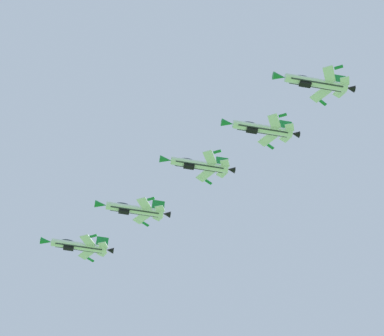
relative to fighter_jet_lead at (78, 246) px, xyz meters
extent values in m
cylinder|color=silver|center=(0.26, 0.10, 0.00)|extent=(11.80, 5.94, 1.70)
cube|color=#2D3338|center=(0.21, 0.23, -0.45)|extent=(9.94, 5.05, 0.82)
cone|color=#197A38|center=(-6.40, -2.49, 0.00)|extent=(2.80, 2.33, 1.56)
cone|color=black|center=(6.55, 2.55, 0.00)|extent=(1.98, 1.85, 1.36)
ellipsoid|color=#192333|center=(-2.13, -1.03, 0.60)|extent=(3.48, 2.45, 1.38)
cube|color=black|center=(-1.84, -0.45, -0.77)|extent=(2.52, 2.01, 1.13)
cube|color=silver|center=(2.76, -1.57, -0.87)|extent=(2.36, 4.26, 1.45)
cube|color=#197A38|center=(4.52, -3.03, -1.50)|extent=(1.66, 0.79, 0.40)
cube|color=silver|center=(0.95, 3.07, 0.70)|extent=(4.32, 4.09, 1.45)
cube|color=#197A38|center=(1.26, 5.34, 1.33)|extent=(1.50, 1.61, 0.40)
cube|color=silver|center=(5.54, 0.60, -0.46)|extent=(1.73, 2.17, 0.81)
cube|color=silver|center=(4.49, 3.31, 0.46)|extent=(2.71, 2.73, 0.81)
cube|color=#197A38|center=(4.93, 1.34, 1.72)|extent=(2.78, 1.85, 2.54)
cylinder|color=silver|center=(14.54, -7.50, -0.65)|extent=(11.80, 5.94, 1.70)
cube|color=#2D3338|center=(14.49, -7.35, -1.09)|extent=(9.94, 5.05, 0.86)
cone|color=#197A38|center=(7.88, -10.09, -0.65)|extent=(2.80, 2.33, 1.56)
cone|color=black|center=(20.83, -5.05, -0.65)|extent=(1.98, 1.85, 1.36)
ellipsoid|color=#192333|center=(12.16, -8.65, -0.05)|extent=(3.49, 2.47, 1.40)
cube|color=black|center=(12.43, -8.03, -1.41)|extent=(2.53, 2.03, 1.16)
cube|color=silver|center=(17.03, -9.14, -1.60)|extent=(2.36, 4.22, 1.59)
cube|color=#197A38|center=(18.79, -10.58, -2.30)|extent=(1.66, 0.79, 0.41)
cube|color=silver|center=(15.24, -4.55, 0.14)|extent=(4.29, 4.07, 1.59)
cube|color=#197A38|center=(15.56, -2.30, 0.84)|extent=(1.50, 1.61, 0.41)
cube|color=silver|center=(19.82, -6.98, -1.16)|extent=(1.73, 2.15, 0.88)
cube|color=silver|center=(18.78, -4.31, -0.14)|extent=(2.70, 2.71, 0.88)
cube|color=#197A38|center=(19.24, -6.32, 1.06)|extent=(2.81, 1.93, 2.52)
cylinder|color=silver|center=(29.37, -12.98, 3.82)|extent=(11.80, 5.94, 1.70)
cube|color=#2D3338|center=(29.33, -12.87, 3.36)|extent=(9.94, 5.05, 0.75)
cone|color=#197A38|center=(22.71, -15.57, 3.82)|extent=(2.80, 2.33, 1.56)
cone|color=black|center=(35.66, -10.53, 3.82)|extent=(1.98, 1.85, 1.36)
ellipsoid|color=#192333|center=(26.97, -14.09, 4.43)|extent=(3.47, 2.41, 1.34)
cube|color=black|center=(27.28, -13.57, 3.03)|extent=(2.51, 1.99, 1.09)
cube|color=silver|center=(31.88, -14.69, 3.08)|extent=(2.37, 4.31, 1.25)
cube|color=#197A38|center=(33.65, -16.18, 2.55)|extent=(1.66, 0.79, 0.37)
cube|color=silver|center=(30.04, -9.98, 4.39)|extent=(4.36, 4.13, 1.25)
cube|color=#197A38|center=(30.35, -7.68, 4.92)|extent=(1.50, 1.60, 0.37)
cube|color=silver|center=(34.66, -12.50, 3.43)|extent=(1.73, 2.19, 0.71)
cube|color=silver|center=(33.59, -9.75, 4.20)|extent=(2.72, 2.74, 0.71)
cube|color=#197A38|center=(34.01, -11.66, 5.57)|extent=(2.73, 1.73, 2.57)
cylinder|color=silver|center=(43.45, -19.94, 2.13)|extent=(11.80, 5.94, 1.70)
cube|color=#2D3338|center=(43.40, -19.80, 1.69)|extent=(9.94, 5.05, 0.83)
cone|color=#197A38|center=(36.79, -22.53, 2.13)|extent=(2.80, 2.33, 1.56)
cone|color=black|center=(49.74, -17.49, 2.13)|extent=(1.98, 1.85, 1.36)
ellipsoid|color=#192333|center=(41.06, -21.08, 2.74)|extent=(3.49, 2.46, 1.39)
cube|color=black|center=(41.34, -20.49, 1.37)|extent=(2.52, 2.02, 1.14)
cube|color=silver|center=(45.94, -21.60, 1.23)|extent=(2.36, 4.24, 1.51)
cube|color=#197A38|center=(47.70, -23.05, 0.57)|extent=(1.66, 0.79, 0.40)
cube|color=silver|center=(44.14, -16.98, 2.87)|extent=(4.31, 4.08, 1.51)
cube|color=#197A38|center=(44.46, -14.72, 3.53)|extent=(1.50, 1.61, 0.40)
cube|color=silver|center=(48.73, -19.44, 1.65)|extent=(1.73, 2.16, 0.84)
cube|color=silver|center=(47.68, -16.74, 2.61)|extent=(2.70, 2.72, 0.84)
cube|color=#197A38|center=(48.13, -18.73, 3.85)|extent=(2.79, 1.88, 2.53)
cylinder|color=silver|center=(54.74, -28.85, 0.42)|extent=(11.80, 5.94, 1.70)
cube|color=#2D3338|center=(54.69, -28.71, -0.02)|extent=(9.94, 5.05, 0.83)
cone|color=#197A38|center=(48.08, -31.45, 0.42)|extent=(2.80, 2.33, 1.56)
cone|color=black|center=(61.03, -26.40, 0.42)|extent=(1.98, 1.85, 1.36)
ellipsoid|color=#192333|center=(52.35, -30.00, 1.03)|extent=(3.49, 2.46, 1.39)
cube|color=black|center=(52.64, -29.40, -0.34)|extent=(2.52, 2.02, 1.14)
cube|color=silver|center=(57.23, -30.51, -0.48)|extent=(2.36, 4.25, 1.51)
cube|color=#197A38|center=(58.99, -31.97, -1.13)|extent=(1.66, 0.79, 0.40)
cube|color=silver|center=(55.43, -25.89, 1.16)|extent=(4.31, 4.08, 1.51)
cube|color=#197A38|center=(55.75, -23.63, 1.82)|extent=(1.50, 1.61, 0.40)
cube|color=silver|center=(60.02, -28.35, -0.05)|extent=(1.73, 2.16, 0.84)
cube|color=silver|center=(58.97, -25.65, 0.90)|extent=(2.70, 2.72, 0.84)
cube|color=#197A38|center=(59.42, -27.64, 2.14)|extent=(2.79, 1.88, 2.53)
camera|label=1|loc=(43.00, -91.07, -122.59)|focal=67.25mm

